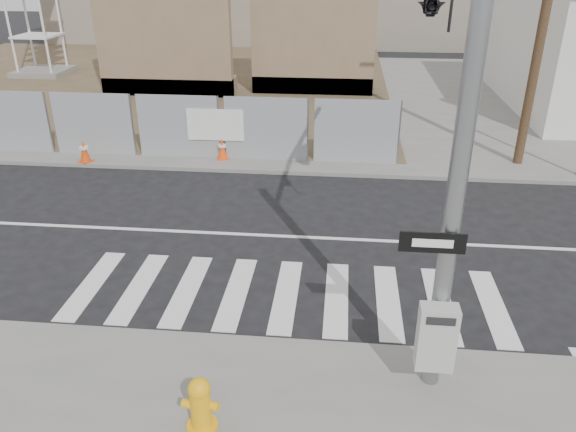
# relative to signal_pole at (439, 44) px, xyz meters

# --- Properties ---
(ground) EXTENTS (100.00, 100.00, 0.00)m
(ground) POSITION_rel_signal_pole_xyz_m (-2.49, 2.05, -4.78)
(ground) COLOR black
(ground) RESTS_ON ground
(sidewalk_far) EXTENTS (50.00, 20.00, 0.12)m
(sidewalk_far) POSITION_rel_signal_pole_xyz_m (-2.49, 16.05, -4.72)
(sidewalk_far) COLOR slate
(sidewalk_far) RESTS_ON ground
(signal_pole) EXTENTS (0.96, 5.87, 7.00)m
(signal_pole) POSITION_rel_signal_pole_xyz_m (0.00, 0.00, 0.00)
(signal_pole) COLOR gray
(signal_pole) RESTS_ON sidewalk_near
(chain_link_fence) EXTENTS (24.60, 0.04, 2.00)m
(chain_link_fence) POSITION_rel_signal_pole_xyz_m (-12.49, 7.05, -3.66)
(chain_link_fence) COLOR gray
(chain_link_fence) RESTS_ON sidewalk_far
(concrete_wall_left) EXTENTS (6.00, 1.30, 8.00)m
(concrete_wall_left) POSITION_rel_signal_pole_xyz_m (-9.49, 15.13, -1.40)
(concrete_wall_left) COLOR brown
(concrete_wall_left) RESTS_ON sidewalk_far
(concrete_wall_right) EXTENTS (5.50, 1.30, 8.00)m
(concrete_wall_right) POSITION_rel_signal_pole_xyz_m (-2.99, 16.13, -1.40)
(concrete_wall_right) COLOR brown
(concrete_wall_right) RESTS_ON sidewalk_far
(fire_hydrant) EXTENTS (0.53, 0.53, 0.85)m
(fire_hydrant) POSITION_rel_signal_pole_xyz_m (-3.31, -4.05, -4.24)
(fire_hydrant) COLOR #F4A80D
(fire_hydrant) RESTS_ON sidewalk_near
(traffic_cone_c) EXTENTS (0.48, 0.48, 0.71)m
(traffic_cone_c) POSITION_rel_signal_pole_xyz_m (-9.56, 6.27, -4.31)
(traffic_cone_c) COLOR #DA420B
(traffic_cone_c) RESTS_ON sidewalk_far
(traffic_cone_d) EXTENTS (0.42, 0.42, 0.67)m
(traffic_cone_d) POSITION_rel_signal_pole_xyz_m (-5.31, 6.97, -4.33)
(traffic_cone_d) COLOR #FF480D
(traffic_cone_d) RESTS_ON sidewalk_far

